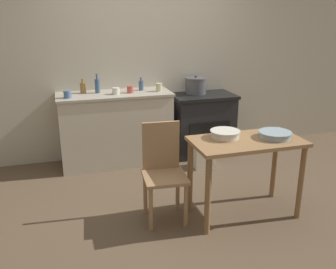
# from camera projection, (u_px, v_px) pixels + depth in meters

# --- Properties ---
(ground_plane) EXTENTS (14.00, 14.00, 0.00)m
(ground_plane) POSITION_uv_depth(u_px,v_px,m) (179.00, 201.00, 4.00)
(ground_plane) COLOR brown
(wall_back) EXTENTS (8.00, 0.07, 2.55)m
(wall_back) POSITION_uv_depth(u_px,v_px,m) (143.00, 62.00, 5.05)
(wall_back) COLOR beige
(wall_back) RESTS_ON ground_plane
(counter_cabinet) EXTENTS (1.45, 0.58, 0.95)m
(counter_cabinet) POSITION_uv_depth(u_px,v_px,m) (116.00, 129.00, 4.89)
(counter_cabinet) COLOR beige
(counter_cabinet) RESTS_ON ground_plane
(stove) EXTENTS (0.86, 0.57, 0.85)m
(stove) POSITION_uv_depth(u_px,v_px,m) (202.00, 124.00, 5.25)
(stove) COLOR black
(stove) RESTS_ON ground_plane
(work_table) EXTENTS (1.05, 0.56, 0.78)m
(work_table) POSITION_uv_depth(u_px,v_px,m) (246.00, 153.00, 3.57)
(work_table) COLOR #997047
(work_table) RESTS_ON ground_plane
(chair) EXTENTS (0.43, 0.43, 0.94)m
(chair) POSITION_uv_depth(u_px,v_px,m) (163.00, 169.00, 3.57)
(chair) COLOR #A87F56
(chair) RESTS_ON ground_plane
(flour_sack) EXTENTS (0.28, 0.20, 0.33)m
(flour_sack) POSITION_uv_depth(u_px,v_px,m) (204.00, 155.00, 4.83)
(flour_sack) COLOR beige
(flour_sack) RESTS_ON ground_plane
(stock_pot) EXTENTS (0.30, 0.30, 0.25)m
(stock_pot) POSITION_uv_depth(u_px,v_px,m) (196.00, 86.00, 5.13)
(stock_pot) COLOR #4C4C51
(stock_pot) RESTS_ON stove
(mixing_bowl_large) EXTENTS (0.29, 0.29, 0.07)m
(mixing_bowl_large) POSITION_uv_depth(u_px,v_px,m) (225.00, 134.00, 3.57)
(mixing_bowl_large) COLOR silver
(mixing_bowl_large) RESTS_ON work_table
(mixing_bowl_small) EXTENTS (0.32, 0.32, 0.06)m
(mixing_bowl_small) POSITION_uv_depth(u_px,v_px,m) (275.00, 134.00, 3.57)
(mixing_bowl_small) COLOR #93A8B2
(mixing_bowl_small) RESTS_ON work_table
(bottle_far_left) EXTENTS (0.06, 0.06, 0.17)m
(bottle_far_left) POSITION_uv_depth(u_px,v_px,m) (141.00, 85.00, 4.90)
(bottle_far_left) COLOR #3D5675
(bottle_far_left) RESTS_ON counter_cabinet
(bottle_left) EXTENTS (0.06, 0.06, 0.24)m
(bottle_left) POSITION_uv_depth(u_px,v_px,m) (97.00, 86.00, 4.72)
(bottle_left) COLOR #3D5675
(bottle_left) RESTS_ON counter_cabinet
(bottle_mid_left) EXTENTS (0.07, 0.07, 0.18)m
(bottle_mid_left) POSITION_uv_depth(u_px,v_px,m) (83.00, 88.00, 4.72)
(bottle_mid_left) COLOR olive
(bottle_mid_left) RESTS_ON counter_cabinet
(cup_center_left) EXTENTS (0.09, 0.09, 0.09)m
(cup_center_left) POSITION_uv_depth(u_px,v_px,m) (68.00, 94.00, 4.46)
(cup_center_left) COLOR #4C6B99
(cup_center_left) RESTS_ON counter_cabinet
(cup_center) EXTENTS (0.08, 0.08, 0.09)m
(cup_center) POSITION_uv_depth(u_px,v_px,m) (130.00, 89.00, 4.74)
(cup_center) COLOR #B74C42
(cup_center) RESTS_ON counter_cabinet
(cup_center_right) EXTENTS (0.08, 0.08, 0.10)m
(cup_center_right) POSITION_uv_depth(u_px,v_px,m) (159.00, 87.00, 4.84)
(cup_center_right) COLOR beige
(cup_center_right) RESTS_ON counter_cabinet
(cup_mid_right) EXTENTS (0.09, 0.09, 0.08)m
(cup_mid_right) POSITION_uv_depth(u_px,v_px,m) (116.00, 91.00, 4.67)
(cup_mid_right) COLOR silver
(cup_mid_right) RESTS_ON counter_cabinet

